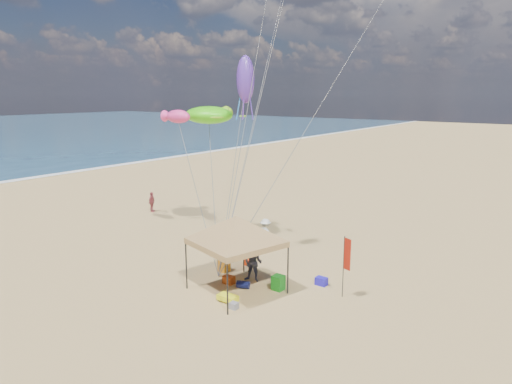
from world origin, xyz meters
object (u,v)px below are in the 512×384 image
person_far_a (152,202)px  person_near_c (265,233)px  chair_green (278,283)px  person_near_a (237,242)px  chair_yellow (224,265)px  person_near_b (253,262)px  cooler_red (229,280)px  cooler_blue (321,281)px  canopy_tent (236,219)px  beach_cart (228,298)px  feather_flag (346,258)px

person_far_a → person_near_c: bearing=-122.5°
chair_green → person_near_c: (-3.98, 4.59, 0.54)m
person_near_a → person_near_c: bearing=-125.2°
chair_yellow → person_near_a: bearing=112.2°
chair_yellow → person_near_b: 2.09m
person_near_c → person_far_a: 12.15m
person_far_a → cooler_red: bearing=-141.9°
cooler_blue → chair_green: size_ratio=0.77×
cooler_red → person_near_c: size_ratio=0.30×
chair_yellow → person_near_c: (-0.43, 4.33, 0.54)m
canopy_tent → person_near_c: canopy_tent is taller
cooler_blue → person_near_a: person_near_a is taller
chair_green → beach_cart: 2.64m
person_near_a → beach_cart: bearing=101.6°
chair_yellow → person_near_c: 4.39m
feather_flag → person_near_a: size_ratio=1.76×
feather_flag → person_near_a: (-7.34, 1.40, -1.11)m
cooler_red → cooler_blue: (3.69, 2.50, 0.00)m
chair_green → person_near_a: bearing=151.3°
person_near_a → person_near_c: person_near_c is taller
person_near_b → person_near_c: size_ratio=1.09×
person_near_b → person_near_c: person_near_b is taller
cooler_red → beach_cart: size_ratio=0.60×
canopy_tent → person_near_b: bearing=92.7°
person_near_b → person_near_a: bearing=127.3°
canopy_tent → person_near_a: bearing=128.6°
cooler_blue → canopy_tent: bearing=-134.1°
person_near_a → canopy_tent: bearing=105.4°
cooler_blue → person_near_c: bearing=151.5°
canopy_tent → person_near_c: (-2.49, 5.84, -2.60)m
feather_flag → person_near_a: feather_flag is taller
cooler_red → person_far_a: bearing=152.5°
chair_yellow → person_far_a: person_far_a is taller
feather_flag → chair_green: feather_flag is taller
chair_green → person_near_a: (-4.44, 2.43, 0.46)m
feather_flag → cooler_red: 5.81m
cooler_red → chair_yellow: bearing=138.7°
person_near_a → person_far_a: size_ratio=1.04×
cooler_blue → chair_yellow: chair_yellow is taller
beach_cart → person_near_b: 2.68m
cooler_blue → person_near_a: bearing=172.7°
feather_flag → chair_green: size_ratio=4.10×
cooler_red → person_near_c: 5.69m
feather_flag → person_far_a: feather_flag is taller
chair_green → person_near_b: (-1.56, 0.12, 0.61)m
canopy_tent → person_near_a: (-2.94, 3.68, -2.67)m
chair_green → beach_cart: (-1.07, -2.40, -0.15)m
cooler_red → cooler_blue: same height
person_near_c → feather_flag: bearing=155.8°
cooler_blue → person_near_c: size_ratio=0.30×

